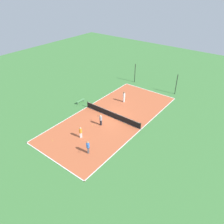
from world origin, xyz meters
name	(u,v)px	position (x,y,z in m)	size (l,w,h in m)	color
ground_plane	(112,117)	(0.00, 0.00, 0.00)	(80.00, 80.00, 0.00)	#3D7538
court_surface	(112,117)	(0.00, 0.00, 0.01)	(9.75, 21.69, 0.02)	#B75633
tennis_net	(112,114)	(0.00, 0.00, 0.52)	(9.55, 0.10, 0.98)	black
bench	(81,101)	(-6.53, 0.30, 0.39)	(0.36, 1.60, 0.45)	#4C8C4C
player_center_orange	(81,132)	(-0.25, -6.03, 0.90)	(0.50, 0.50, 1.56)	white
player_near_blue	(88,146)	(2.39, -7.55, 0.98)	(0.92, 0.87, 1.67)	#4C4C51
player_baseline_gray	(101,119)	(-0.04, -2.43, 0.92)	(0.99, 0.59, 1.57)	black
player_far_white	(124,96)	(-1.23, 4.73, 1.07)	(0.50, 0.50, 1.80)	white
tennis_ball_left_sideline	(93,126)	(-0.75, -3.34, 0.06)	(0.07, 0.07, 0.07)	#CCE033
tennis_ball_near_net	(125,124)	(2.47, -0.31, 0.06)	(0.07, 0.07, 0.07)	#CCE033
tennis_ball_midcourt	(52,140)	(-2.61, -8.63, 0.06)	(0.07, 0.07, 0.07)	#CCE033
tennis_ball_right_alley	(97,114)	(-2.23, -0.71, 0.06)	(0.07, 0.07, 0.07)	#CCE033
fence_post_back_left	(135,73)	(-4.10, 12.40, 1.79)	(0.12, 0.12, 3.57)	black
fence_post_back_right	(176,84)	(4.10, 12.40, 1.79)	(0.12, 0.12, 3.57)	black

